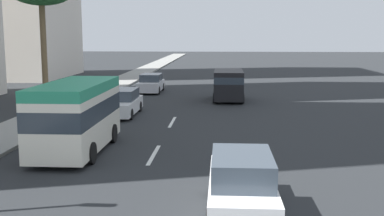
% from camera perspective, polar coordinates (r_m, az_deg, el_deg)
% --- Properties ---
extents(ground_plane, '(198.00, 198.00, 0.00)m').
position_cam_1_polar(ground_plane, '(35.81, -0.84, 1.03)').
color(ground_plane, '#26282B').
extents(sidewalk_right, '(162.00, 3.10, 0.15)m').
position_cam_1_polar(sidewalk_right, '(37.16, -12.57, 1.22)').
color(sidewalk_right, gray).
rests_on(sidewalk_right, ground_plane).
extents(lane_stripe_mid, '(3.20, 0.16, 0.01)m').
position_cam_1_polar(lane_stripe_mid, '(19.55, -4.62, -5.61)').
color(lane_stripe_mid, silver).
rests_on(lane_stripe_mid, ground_plane).
extents(lane_stripe_far, '(3.20, 0.16, 0.01)m').
position_cam_1_polar(lane_stripe_far, '(26.64, -2.38, -1.69)').
color(lane_stripe_far, silver).
rests_on(lane_stripe_far, ground_plane).
extents(car_lead, '(4.80, 1.88, 1.57)m').
position_cam_1_polar(car_lead, '(29.16, -8.42, 0.61)').
color(car_lead, white).
rests_on(car_lead, ground_plane).
extents(car_second, '(4.71, 1.82, 1.72)m').
position_cam_1_polar(car_second, '(13.13, 5.96, -9.26)').
color(car_second, white).
rests_on(car_second, ground_plane).
extents(car_third, '(4.48, 1.87, 1.54)m').
position_cam_1_polar(car_third, '(40.50, -4.95, 2.95)').
color(car_third, silver).
rests_on(car_third, ground_plane).
extents(minibus_fourth, '(6.28, 2.42, 2.92)m').
position_cam_1_polar(minibus_fourth, '(20.25, -13.72, -0.71)').
color(minibus_fourth, silver).
rests_on(minibus_fourth, ground_plane).
extents(van_fifth, '(4.73, 2.22, 2.23)m').
position_cam_1_polar(van_fifth, '(35.24, 4.39, 2.98)').
color(van_fifth, black).
rests_on(van_fifth, ground_plane).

